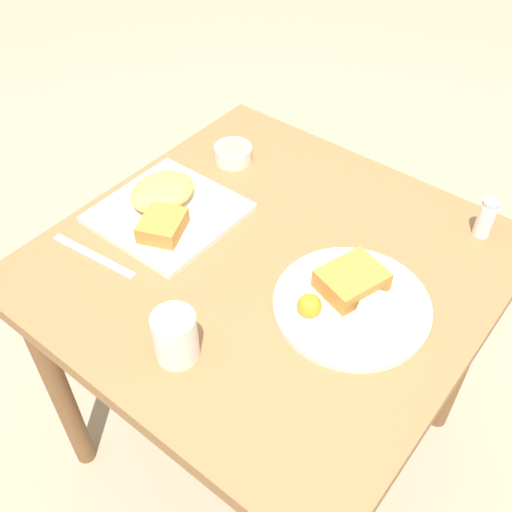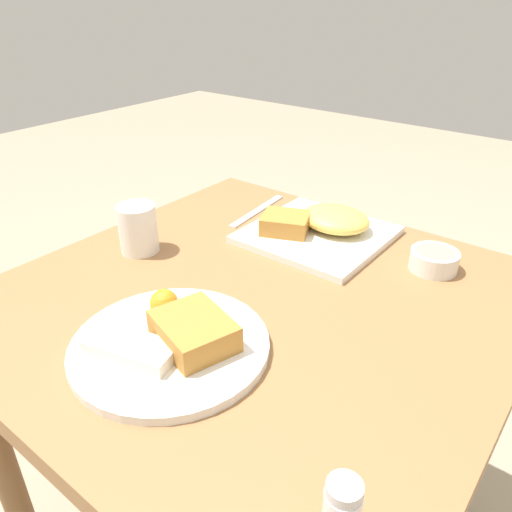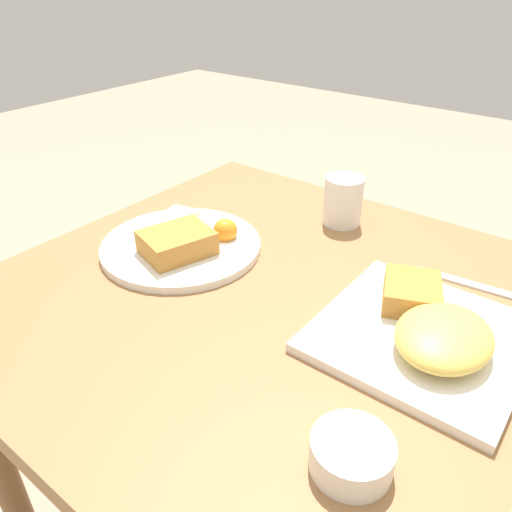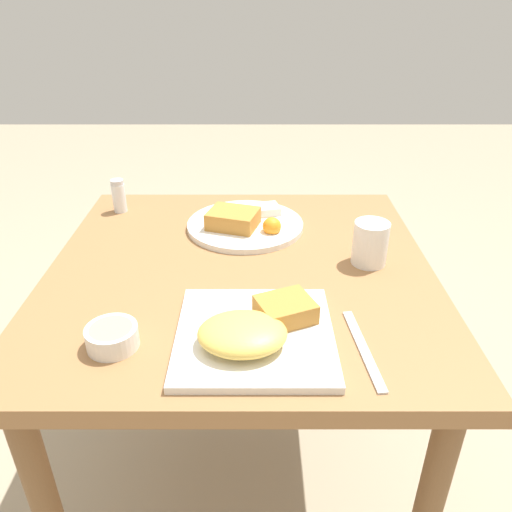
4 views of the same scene
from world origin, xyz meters
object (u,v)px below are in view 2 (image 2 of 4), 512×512
Objects in this scene: sauce_ramekin at (434,260)px; plate_square_near at (320,227)px; plate_oval_far at (172,340)px; butter_knife at (257,211)px; coffee_mug at (138,229)px.

plate_square_near is at bearing 3.00° from sauce_ramekin.
sauce_ramekin is (-0.23, -0.01, -0.00)m from plate_square_near.
plate_oval_far is 1.38× the size of butter_knife.
plate_square_near is at bearing -132.30° from coffee_mug.
plate_oval_far is at bearing 147.67° from coffee_mug.
butter_knife is at bearing -66.03° from plate_oval_far.
plate_square_near is 3.07× the size of sauce_ramekin.
plate_square_near is 1.29× the size of butter_knife.
coffee_mug is (0.24, 0.27, 0.03)m from plate_square_near.
sauce_ramekin is 0.41m from butter_knife.
coffee_mug is (0.48, 0.28, 0.03)m from sauce_ramekin.
sauce_ramekin is at bearing -177.00° from plate_square_near.
plate_oval_far is 0.32m from coffee_mug.
butter_knife is at bearing -102.63° from coffee_mug.
plate_oval_far is 3.00× the size of coffee_mug.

